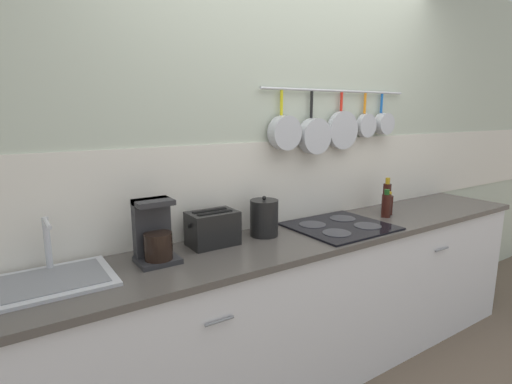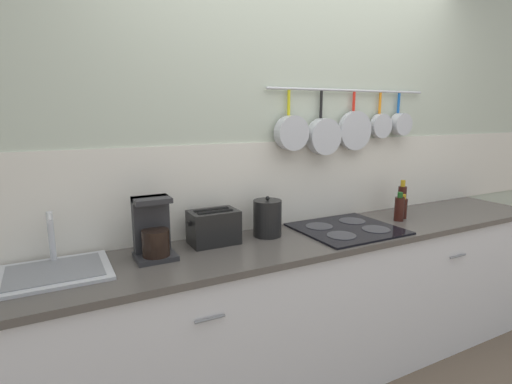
{
  "view_description": "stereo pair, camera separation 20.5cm",
  "coord_description": "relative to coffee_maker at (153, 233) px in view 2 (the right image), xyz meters",
  "views": [
    {
      "loc": [
        -1.57,
        -1.68,
        1.61
      ],
      "look_at": [
        -0.46,
        0.0,
        1.2
      ],
      "focal_mm": 28.0,
      "sensor_mm": 36.0,
      "label": 1
    },
    {
      "loc": [
        -1.4,
        -1.78,
        1.61
      ],
      "look_at": [
        -0.46,
        0.0,
        1.2
      ],
      "focal_mm": 28.0,
      "sensor_mm": 36.0,
      "label": 2
    }
  ],
  "objects": [
    {
      "name": "ground_plane",
      "position": [
        0.98,
        -0.08,
        -1.04
      ],
      "size": [
        12.0,
        12.0,
        0.0
      ],
      "primitive_type": "plane",
      "color": "brown"
    },
    {
      "name": "wall_back",
      "position": [
        0.98,
        0.24,
        0.24
      ],
      "size": [
        7.2,
        0.16,
        2.6
      ],
      "color": "#B2BCA8",
      "rests_on": "ground_plane"
    },
    {
      "name": "cabinet_base",
      "position": [
        0.98,
        -0.08,
        -0.6
      ],
      "size": [
        3.32,
        0.54,
        0.88
      ],
      "color": "silver",
      "rests_on": "ground_plane"
    },
    {
      "name": "countertop",
      "position": [
        0.98,
        -0.08,
        -0.14
      ],
      "size": [
        3.36,
        0.56,
        0.03
      ],
      "color": "#4C4742",
      "rests_on": "cabinet_base"
    },
    {
      "name": "sink_basin",
      "position": [
        -0.44,
        0.0,
        -0.1
      ],
      "size": [
        0.46,
        0.37,
        0.25
      ],
      "color": "#B7BABF",
      "rests_on": "countertop"
    },
    {
      "name": "coffee_maker",
      "position": [
        0.0,
        0.0,
        0.0
      ],
      "size": [
        0.19,
        0.17,
        0.3
      ],
      "color": "#262628",
      "rests_on": "countertop"
    },
    {
      "name": "toaster",
      "position": [
        0.34,
        0.06,
        -0.03
      ],
      "size": [
        0.27,
        0.17,
        0.18
      ],
      "color": "black",
      "rests_on": "countertop"
    },
    {
      "name": "kettle",
      "position": [
        0.66,
        0.05,
        -0.02
      ],
      "size": [
        0.16,
        0.16,
        0.23
      ],
      "color": "black",
      "rests_on": "countertop"
    },
    {
      "name": "cooktop",
      "position": [
        1.14,
        -0.08,
        -0.12
      ],
      "size": [
        0.58,
        0.52,
        0.01
      ],
      "color": "black",
      "rests_on": "countertop"
    },
    {
      "name": "bottle_vinegar",
      "position": [
        1.57,
        -0.07,
        -0.04
      ],
      "size": [
        0.06,
        0.06,
        0.19
      ],
      "color": "#33140F",
      "rests_on": "countertop"
    },
    {
      "name": "bottle_olive_oil",
      "position": [
        1.64,
        -0.04,
        -0.05
      ],
      "size": [
        0.06,
        0.06,
        0.16
      ],
      "color": "#33140F",
      "rests_on": "countertop"
    },
    {
      "name": "bottle_dish_soap",
      "position": [
        1.71,
        0.03,
        -0.02
      ],
      "size": [
        0.06,
        0.06,
        0.24
      ],
      "color": "#33140F",
      "rests_on": "countertop"
    }
  ]
}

